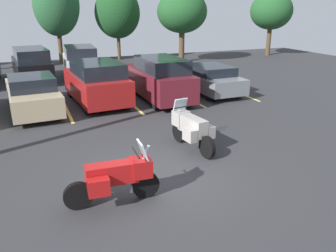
{
  "coord_description": "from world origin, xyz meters",
  "views": [
    {
      "loc": [
        -2.75,
        -7.34,
        4.08
      ],
      "look_at": [
        0.47,
        0.64,
        1.09
      ],
      "focal_mm": 37.03,
      "sensor_mm": 36.0,
      "label": 1
    }
  ],
  "objects": [
    {
      "name": "ground",
      "position": [
        0.0,
        0.0,
        -0.05
      ],
      "size": [
        44.0,
        44.0,
        0.1
      ],
      "primitive_type": "cube",
      "color": "#2D2D30"
    },
    {
      "name": "motorcycle_touring",
      "position": [
        -1.3,
        -0.76,
        0.62
      ],
      "size": [
        2.09,
        0.89,
        1.35
      ],
      "color": "black",
      "rests_on": "ground"
    },
    {
      "name": "motorcycle_second",
      "position": [
        1.51,
        1.39,
        0.66
      ],
      "size": [
        0.92,
        2.11,
        1.42
      ],
      "color": "black",
      "rests_on": "ground"
    },
    {
      "name": "parking_stripes",
      "position": [
        -1.48,
        7.42,
        0.0
      ],
      "size": [
        16.59,
        4.64,
        0.01
      ],
      "color": "#EAE066",
      "rests_on": "ground"
    },
    {
      "name": "car_tan",
      "position": [
        -2.73,
        7.33,
        0.72
      ],
      "size": [
        2.11,
        4.79,
        1.51
      ],
      "color": "tan",
      "rests_on": "ground"
    },
    {
      "name": "car_red",
      "position": [
        -0.06,
        7.62,
        0.92
      ],
      "size": [
        2.28,
        4.56,
        1.85
      ],
      "color": "maroon",
      "rests_on": "ground"
    },
    {
      "name": "car_maroon",
      "position": [
        2.7,
        7.21,
        0.95
      ],
      "size": [
        1.85,
        4.78,
        1.93
      ],
      "color": "maroon",
      "rests_on": "ground"
    },
    {
      "name": "car_grey",
      "position": [
        5.45,
        7.56,
        0.68
      ],
      "size": [
        1.91,
        4.37,
        1.36
      ],
      "color": "slate",
      "rests_on": "ground"
    },
    {
      "name": "car_far_black",
      "position": [
        -2.56,
        13.77,
        0.93
      ],
      "size": [
        2.17,
        4.73,
        1.87
      ],
      "color": "black",
      "rests_on": "ground"
    },
    {
      "name": "car_far_white",
      "position": [
        0.18,
        13.89,
        0.92
      ],
      "size": [
        2.03,
        4.58,
        1.84
      ],
      "color": "white",
      "rests_on": "ground"
    },
    {
      "name": "tree_rear",
      "position": [
        -0.33,
        20.14,
        4.18
      ],
      "size": [
        3.28,
        3.28,
        6.44
      ],
      "color": "#4C3823",
      "rests_on": "ground"
    },
    {
      "name": "tree_far_right",
      "position": [
        4.15,
        20.18,
        3.58
      ],
      "size": [
        3.48,
        3.48,
        5.52
      ],
      "color": "#4C3823",
      "rests_on": "ground"
    },
    {
      "name": "tree_left",
      "position": [
        16.83,
        17.86,
        3.66
      ],
      "size": [
        3.52,
        3.52,
        5.21
      ],
      "color": "#4C3823",
      "rests_on": "ground"
    },
    {
      "name": "tree_center_right",
      "position": [
        8.27,
        17.17,
        3.65
      ],
      "size": [
        3.7,
        3.7,
        5.22
      ],
      "color": "#4C3823",
      "rests_on": "ground"
    }
  ]
}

